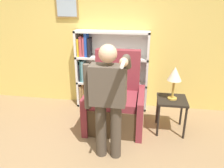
# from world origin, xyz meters

# --- Properties ---
(ground_plane) EXTENTS (14.00, 14.00, 0.00)m
(ground_plane) POSITION_xyz_m (0.00, 0.00, 0.00)
(ground_plane) COLOR #937551
(wall_back) EXTENTS (8.00, 0.11, 2.80)m
(wall_back) POSITION_xyz_m (-0.01, 2.03, 1.41)
(wall_back) COLOR #E0C160
(wall_back) RESTS_ON ground_plane
(bookcase) EXTENTS (1.42, 0.28, 1.56)m
(bookcase) POSITION_xyz_m (0.02, 1.87, 0.77)
(bookcase) COLOR white
(bookcase) RESTS_ON ground_plane
(armchair) EXTENTS (0.97, 0.85, 1.30)m
(armchair) POSITION_xyz_m (0.35, 1.15, 0.41)
(armchair) COLOR #4C3823
(armchair) RESTS_ON ground_plane
(person_standing) EXTENTS (0.61, 0.78, 1.61)m
(person_standing) POSITION_xyz_m (0.37, 0.30, 0.93)
(person_standing) COLOR #473D33
(person_standing) RESTS_ON ground_plane
(side_table) EXTENTS (0.47, 0.47, 0.59)m
(side_table) POSITION_xyz_m (1.28, 1.11, 0.49)
(side_table) COLOR black
(side_table) RESTS_ON ground_plane
(table_lamp) EXTENTS (0.22, 0.22, 0.55)m
(table_lamp) POSITION_xyz_m (1.28, 1.11, 0.99)
(table_lamp) COLOR gold
(table_lamp) RESTS_ON side_table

